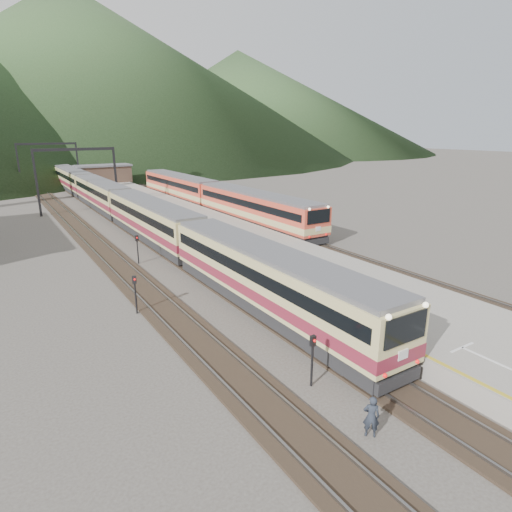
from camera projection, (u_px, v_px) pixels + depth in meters
track_main at (141, 232)px, 43.54m from camera, size 2.60×200.00×0.23m
track_far at (90, 239)px, 40.97m from camera, size 2.60×200.00×0.23m
track_second at (239, 220)px, 49.43m from camera, size 2.60×200.00×0.23m
platform at (199, 225)px, 44.66m from camera, size 8.00×100.00×1.00m
gantry_near at (76, 168)px, 52.66m from camera, size 9.55×0.25×8.00m
gantry_far at (48, 157)px, 72.92m from camera, size 9.55×0.25×8.00m
station_shed at (104, 173)px, 76.48m from camera, size 9.40×4.40×3.10m
hill_b at (71, 69)px, 202.21m from camera, size 220.00×220.00×75.00m
hill_c at (238, 101)px, 230.54m from camera, size 160.00×160.00×50.00m
main_train at (102, 195)px, 55.79m from camera, size 2.82×96.85×3.44m
second_train at (212, 195)px, 54.39m from camera, size 3.06×41.67×3.74m
short_signal_a at (312, 354)px, 17.18m from camera, size 0.23×0.17×2.27m
short_signal_b at (137, 245)px, 33.24m from camera, size 0.25×0.21×2.27m
short_signal_c at (135, 290)px, 24.09m from camera, size 0.26×0.23×2.27m
worker at (371, 416)px, 14.51m from camera, size 0.67×0.65×1.54m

